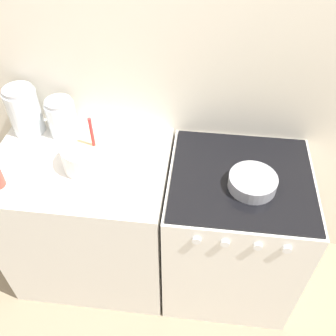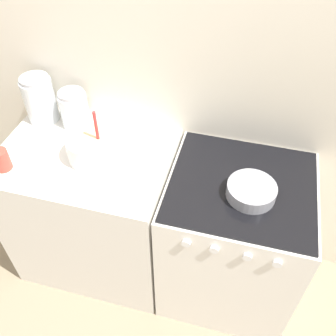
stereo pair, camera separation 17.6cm
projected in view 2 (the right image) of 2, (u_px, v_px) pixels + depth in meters
ground_plane at (154, 314)px, 2.25m from camera, size 12.00×12.00×0.00m
wall_back at (185, 82)px, 1.87m from camera, size 4.78×0.05×2.40m
countertop_cabinet at (95, 211)px, 2.23m from camera, size 0.89×0.65×0.92m
stove at (231, 240)px, 2.08m from camera, size 0.71×0.67×0.92m
mixing_bowl at (92, 146)px, 1.84m from camera, size 0.25×0.25×0.29m
baking_pan at (251, 190)px, 1.69m from camera, size 0.22×0.22×0.07m
storage_jar_left at (40, 102)px, 2.04m from camera, size 0.17×0.17×0.26m
storage_jar_middle at (75, 111)px, 2.02m from camera, size 0.15×0.15×0.21m
tin_can at (1, 160)px, 1.80m from camera, size 0.08×0.08×0.11m
recipe_page at (115, 181)px, 1.77m from camera, size 0.23×0.28×0.01m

